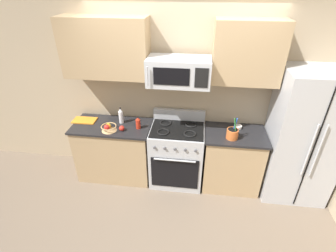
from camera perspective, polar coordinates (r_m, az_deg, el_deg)
name	(u,v)px	position (r m, az deg, el deg)	size (l,w,h in m)	color
ground_plane	(172,210)	(3.62, 0.81, -18.66)	(16.00, 16.00, 0.00)	#6B5B4C
wall_back	(180,94)	(3.66, 2.82, 7.39)	(8.00, 0.10, 2.60)	tan
counter_left	(115,150)	(3.95, -11.99, -5.46)	(1.13, 0.59, 0.91)	tan
range_oven	(177,154)	(3.76, 2.02, -6.47)	(0.76, 0.63, 1.09)	#B2B5BA
counter_right	(232,160)	(3.80, 14.33, -7.44)	(0.84, 0.59, 0.91)	tan
refrigerator	(303,138)	(3.76, 28.38, -2.40)	(0.85, 0.70, 1.85)	#B2B5BA
microwave	(179,72)	(3.18, 2.48, 12.30)	(0.79, 0.44, 0.34)	#B2B5BA
upper_cabinets_left	(105,48)	(3.44, -14.12, 16.86)	(1.12, 0.34, 0.76)	tan
upper_cabinets_right	(248,53)	(3.27, 17.70, 15.65)	(0.83, 0.34, 0.76)	tan
utensil_crock	(232,133)	(3.40, 14.47, -1.64)	(0.15, 0.15, 0.34)	#D1662D
fruit_basket	(109,128)	(3.56, -13.38, -0.36)	(0.22, 0.22, 0.11)	tan
apple_loose	(122,128)	(3.53, -10.50, -0.52)	(0.08, 0.08, 0.08)	red
cutting_board	(85,120)	(3.93, -18.48, 1.24)	(0.34, 0.20, 0.02)	orange
bottle_vinegar	(121,116)	(3.69, -10.68, 2.31)	(0.06, 0.06, 0.25)	silver
bottle_hot_sauce	(138,123)	(3.53, -6.83, 0.71)	(0.07, 0.07, 0.19)	red
prep_bowl	(238,127)	(3.67, 15.64, -0.14)	(0.11, 0.11, 0.04)	white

